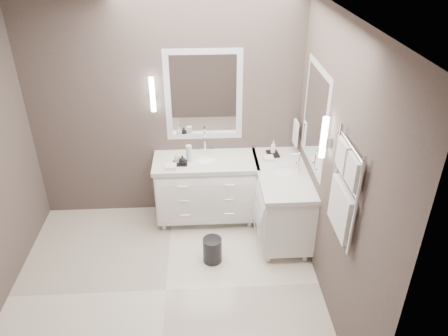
{
  "coord_description": "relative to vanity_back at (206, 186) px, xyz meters",
  "views": [
    {
      "loc": [
        0.41,
        -3.3,
        3.35
      ],
      "look_at": [
        0.64,
        0.7,
        1.03
      ],
      "focal_mm": 35.0,
      "sensor_mm": 36.0,
      "label": 1
    }
  ],
  "objects": [
    {
      "name": "towel_ladder",
      "position": [
        1.1,
        -1.63,
        0.91
      ],
      "size": [
        0.06,
        0.58,
        0.9
      ],
      "color": "white",
      "rests_on": "wall_right"
    },
    {
      "name": "sconce_back",
      "position": [
        -0.58,
        0.2,
        1.11
      ],
      "size": [
        0.06,
        0.06,
        0.4
      ],
      "color": "white",
      "rests_on": "wall_back"
    },
    {
      "name": "waste_bin",
      "position": [
        0.04,
        -0.8,
        -0.34
      ],
      "size": [
        0.23,
        0.23,
        0.29
      ],
      "primitive_type": "cylinder",
      "rotation": [
        0.0,
        0.0,
        -0.1
      ],
      "color": "black",
      "rests_on": "floor"
    },
    {
      "name": "soap_bottle_b",
      "position": [
        -0.27,
        -0.12,
        0.44
      ],
      "size": [
        0.09,
        0.09,
        0.1
      ],
      "primitive_type": "imported",
      "rotation": [
        0.0,
        0.0,
        0.13
      ],
      "color": "black",
      "rests_on": "amenity_tray_back"
    },
    {
      "name": "ceiling",
      "position": [
        -0.45,
        -1.23,
        2.22
      ],
      "size": [
        3.2,
        3.0,
        0.01
      ],
      "primitive_type": "cube",
      "color": "white",
      "rests_on": "wall_back"
    },
    {
      "name": "wall_right",
      "position": [
        1.15,
        -1.23,
        0.86
      ],
      "size": [
        0.01,
        3.0,
        2.7
      ],
      "primitive_type": "cube",
      "color": "#514541",
      "rests_on": "floor"
    },
    {
      "name": "amenity_tray_right",
      "position": [
        0.81,
        0.07,
        0.38
      ],
      "size": [
        0.15,
        0.19,
        0.03
      ],
      "primitive_type": "cube",
      "rotation": [
        0.0,
        0.0,
        0.11
      ],
      "color": "black",
      "rests_on": "vanity_right"
    },
    {
      "name": "soap_bottle_a",
      "position": [
        -0.33,
        -0.07,
        0.45
      ],
      "size": [
        0.08,
        0.08,
        0.13
      ],
      "primitive_type": "imported",
      "rotation": [
        0.0,
        0.0,
        -0.39
      ],
      "color": "white",
      "rests_on": "amenity_tray_back"
    },
    {
      "name": "floor",
      "position": [
        -0.45,
        -1.23,
        -0.49
      ],
      "size": [
        3.2,
        3.0,
        0.01
      ],
      "primitive_type": "cube",
      "color": "white",
      "rests_on": "ground"
    },
    {
      "name": "water_bottle",
      "position": [
        -0.19,
        -0.0,
        0.46
      ],
      "size": [
        0.07,
        0.07,
        0.19
      ],
      "primitive_type": "cylinder",
      "rotation": [
        0.0,
        0.0,
        0.08
      ],
      "color": "silver",
      "rests_on": "vanity_back"
    },
    {
      "name": "wall_front",
      "position": [
        -0.45,
        -2.73,
        0.86
      ],
      "size": [
        3.2,
        0.01,
        2.7
      ],
      "primitive_type": "cube",
      "color": "#514541",
      "rests_on": "floor"
    },
    {
      "name": "wall_back",
      "position": [
        -0.45,
        0.28,
        0.86
      ],
      "size": [
        3.2,
        0.01,
        2.7
      ],
      "primitive_type": "cube",
      "color": "#514541",
      "rests_on": "floor"
    },
    {
      "name": "vanity_back",
      "position": [
        0.0,
        0.0,
        0.0
      ],
      "size": [
        1.24,
        0.59,
        0.97
      ],
      "color": "white",
      "rests_on": "floor"
    },
    {
      "name": "sconce_right",
      "position": [
        1.08,
        -1.01,
        1.11
      ],
      "size": [
        0.06,
        0.06,
        0.4
      ],
      "color": "white",
      "rests_on": "wall_right"
    },
    {
      "name": "soap_bottle_c",
      "position": [
        0.81,
        0.07,
        0.47
      ],
      "size": [
        0.08,
        0.08,
        0.16
      ],
      "primitive_type": "imported",
      "rotation": [
        0.0,
        0.0,
        0.33
      ],
      "color": "white",
      "rests_on": "amenity_tray_right"
    },
    {
      "name": "amenity_tray_back",
      "position": [
        -0.3,
        -0.09,
        0.38
      ],
      "size": [
        0.17,
        0.13,
        0.02
      ],
      "primitive_type": "cube",
      "rotation": [
        0.0,
        0.0,
        0.01
      ],
      "color": "black",
      "rests_on": "vanity_back"
    },
    {
      "name": "mirror_back",
      "position": [
        -0.0,
        0.26,
        1.06
      ],
      "size": [
        0.9,
        0.02,
        1.1
      ],
      "color": "white",
      "rests_on": "wall_back"
    },
    {
      "name": "towel_bar_corner",
      "position": [
        1.09,
        0.13,
        0.63
      ],
      "size": [
        0.03,
        0.22,
        0.3
      ],
      "color": "white",
      "rests_on": "wall_right"
    },
    {
      "name": "mirror_right",
      "position": [
        1.14,
        -0.43,
        1.06
      ],
      "size": [
        0.02,
        0.9,
        1.1
      ],
      "color": "white",
      "rests_on": "wall_right"
    },
    {
      "name": "vanity_right",
      "position": [
        0.88,
        -0.33,
        0.0
      ],
      "size": [
        0.59,
        1.24,
        0.97
      ],
      "color": "white",
      "rests_on": "floor"
    }
  ]
}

